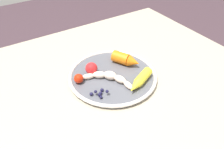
% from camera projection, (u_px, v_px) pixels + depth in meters
% --- Properties ---
extents(dining_table, '(1.13, 0.85, 0.75)m').
position_uv_depth(dining_table, '(102.00, 101.00, 0.84)').
color(dining_table, tan).
rests_on(dining_table, ground_plane).
extents(plate, '(0.31, 0.31, 0.02)m').
position_uv_depth(plate, '(112.00, 75.00, 0.80)').
color(plate, '#54555E').
rests_on(plate, dining_table).
extents(banana, '(0.13, 0.15, 0.03)m').
position_uv_depth(banana, '(109.00, 77.00, 0.76)').
color(banana, beige).
rests_on(banana, plate).
extents(carrot_orange, '(0.09, 0.11, 0.04)m').
position_uv_depth(carrot_orange, '(126.00, 59.00, 0.83)').
color(carrot_orange, orange).
rests_on(carrot_orange, plate).
extents(carrot_yellow, '(0.13, 0.08, 0.03)m').
position_uv_depth(carrot_yellow, '(140.00, 81.00, 0.75)').
color(carrot_yellow, yellow).
rests_on(carrot_yellow, plate).
extents(blueberry_pile, '(0.05, 0.04, 0.02)m').
position_uv_depth(blueberry_pile, '(99.00, 93.00, 0.71)').
color(blueberry_pile, '#191638').
rests_on(blueberry_pile, plate).
extents(tomato_near, '(0.04, 0.04, 0.04)m').
position_uv_depth(tomato_near, '(91.00, 68.00, 0.79)').
color(tomato_near, red).
rests_on(tomato_near, plate).
extents(tomato_mid, '(0.03, 0.03, 0.03)m').
position_uv_depth(tomato_mid, '(79.00, 79.00, 0.75)').
color(tomato_mid, red).
rests_on(tomato_mid, plate).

